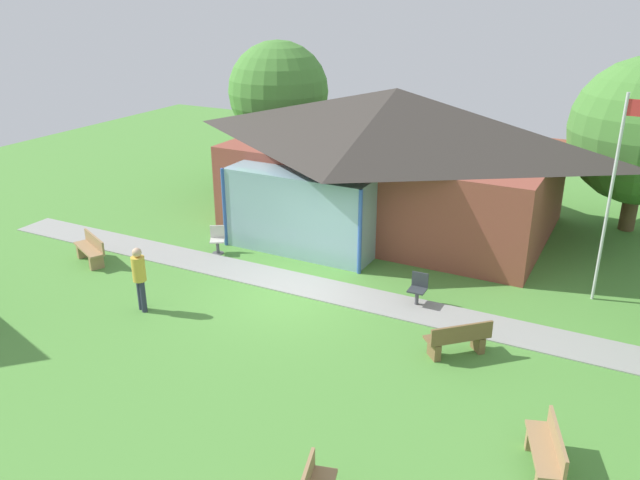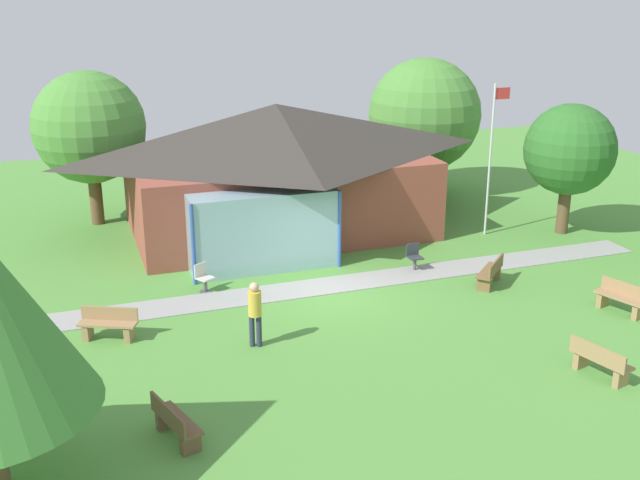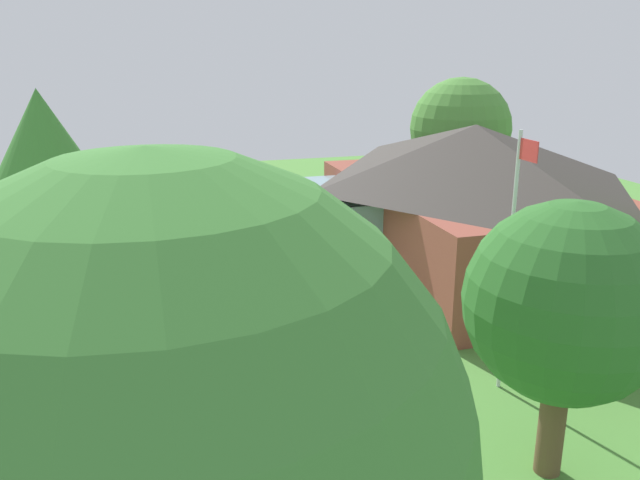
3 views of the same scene
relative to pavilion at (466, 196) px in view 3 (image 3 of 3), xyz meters
name	(u,v)px [view 3 (image 3 of 3)]	position (x,y,z in m)	size (l,w,h in m)	color
ground_plane	(267,288)	(-0.08, -6.48, -2.42)	(44.00, 44.00, 0.00)	#54933D
pavilion	(466,196)	(0.00, 0.00, 0.00)	(11.45, 8.35, 4.67)	brown
footpath	(288,285)	(-0.08, -5.82, -2.41)	(21.82, 1.30, 0.03)	#999993
flagpole	(511,253)	(7.10, -2.93, 0.60)	(0.64, 0.08, 5.46)	silver
bench_mid_right	(272,347)	(4.66, -7.35, -2.02)	(1.39, 1.36, 0.84)	brown
bench_mid_left	(209,222)	(-6.64, -7.38, -2.02)	(1.55, 1.02, 0.84)	#9E7A51
bench_front_left	(63,240)	(-5.73, -12.61, -2.02)	(0.87, 1.56, 0.84)	brown
bench_lawn_far_right	(141,425)	(7.07, -10.29, -2.02)	(0.90, 1.56, 0.84)	#9E7A51
patio_chair_lawn_spare	(332,310)	(3.01, -5.40, -2.01)	(0.45, 0.45, 0.86)	#33383D
patio_chair_west	(286,238)	(-3.71, -5.00, -2.01)	(0.61, 0.61, 0.86)	beige
visitor_strolling_lawn	(171,235)	(-3.15, -9.02, -1.40)	(0.34, 0.34, 1.74)	#2D3347
tree_east_hedge	(566,303)	(9.84, -3.67, 0.67)	(3.26, 3.26, 4.75)	brown
tree_behind_pavilion_left	(460,129)	(-6.26, 3.05, 1.27)	(4.14, 4.14, 5.78)	brown
tree_lawn_corner	(42,137)	(-9.04, -13.29, 1.19)	(4.06, 4.06, 5.46)	brown
tree_far_east	(168,455)	(13.28, -9.99, 1.48)	(4.87, 4.87, 6.35)	brown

